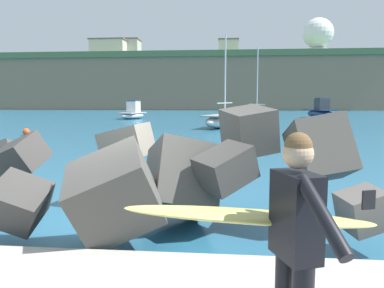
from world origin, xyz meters
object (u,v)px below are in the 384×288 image
object	(u,v)px
boat_near_centre	(255,114)
mooring_buoy_outer	(323,134)
boat_near_left	(320,112)
boat_mid_left	(223,120)
station_building_west	(229,50)
surfer_with_board	(283,234)
boat_near_right	(133,113)
radar_dome	(318,36)
mooring_buoy_middle	(26,132)
station_building_east	(109,49)
station_building_central	(125,49)

from	to	relation	value
boat_near_centre	mooring_buoy_outer	bearing A→B (deg)	-83.70
boat_near_left	boat_mid_left	bearing A→B (deg)	-124.55
station_building_west	mooring_buoy_outer	bearing A→B (deg)	-85.38
boat_near_centre	mooring_buoy_outer	size ratio (longest dim) A/B	18.58
surfer_with_board	boat_near_right	world-z (taller)	boat_near_right
mooring_buoy_outer	radar_dome	distance (m)	79.57
mooring_buoy_outer	radar_dome	size ratio (longest dim) A/B	0.04
boat_near_right	mooring_buoy_outer	size ratio (longest dim) A/B	9.93
mooring_buoy_middle	surfer_with_board	bearing A→B (deg)	-57.01
boat_mid_left	station_building_east	bearing A→B (deg)	115.02
boat_mid_left	boat_near_centre	bearing A→B (deg)	77.08
mooring_buoy_middle	boat_near_left	bearing A→B (deg)	46.12
mooring_buoy_middle	mooring_buoy_outer	world-z (taller)	same
boat_near_left	mooring_buoy_outer	bearing A→B (deg)	-102.37
surfer_with_board	station_building_east	xyz separation A→B (m)	(-28.82, 87.54, 12.71)
station_building_west	surfer_with_board	bearing A→B (deg)	-89.52
station_building_central	boat_near_right	bearing A→B (deg)	-74.09
boat_near_right	mooring_buoy_outer	xyz separation A→B (m)	(16.37, -19.82, -0.40)
radar_dome	station_building_west	distance (m)	22.34
boat_near_left	station_building_central	distance (m)	60.83
boat_near_centre	station_building_central	xyz separation A→B (m)	(-28.39, 48.17, 13.83)
surfer_with_board	station_building_central	xyz separation A→B (m)	(-25.83, 90.97, 13.00)
station_building_central	station_building_east	distance (m)	4.56
boat_near_centre	station_building_east	world-z (taller)	station_building_east
surfer_with_board	station_building_central	world-z (taller)	station_building_central
boat_near_centre	mooring_buoy_middle	xyz separation A→B (m)	(-15.45, -22.95, -0.23)
surfer_with_board	mooring_buoy_outer	xyz separation A→B (m)	(5.06, 20.21, -1.06)
boat_near_centre	station_building_west	size ratio (longest dim) A/B	1.07
surfer_with_board	station_building_east	bearing A→B (deg)	108.22
surfer_with_board	mooring_buoy_outer	size ratio (longest dim) A/B	4.74
station_building_west	station_building_central	bearing A→B (deg)	-176.71
radar_dome	station_building_west	xyz separation A→B (m)	(-21.73, -3.82, -3.48)
boat_near_left	boat_near_right	distance (m)	21.92
boat_near_right	boat_mid_left	size ratio (longest dim) A/B	0.61
mooring_buoy_outer	station_building_central	distance (m)	78.48
mooring_buoy_middle	radar_dome	bearing A→B (deg)	66.10
station_building_east	boat_near_centre	bearing A→B (deg)	-54.96
mooring_buoy_middle	station_building_central	xyz separation A→B (m)	(-12.94, 71.12, 14.06)
mooring_buoy_middle	station_building_west	size ratio (longest dim) A/B	0.06
station_building_west	boat_near_right	bearing A→B (deg)	-101.37
surfer_with_board	station_building_west	world-z (taller)	station_building_west
boat_near_left	boat_near_right	size ratio (longest dim) A/B	1.23
station_building_west	station_building_east	xyz separation A→B (m)	(-28.04, -4.87, -0.06)
surfer_with_board	boat_near_centre	xyz separation A→B (m)	(2.56, 42.80, -0.82)
station_building_east	boat_mid_left	bearing A→B (deg)	-64.98
station_building_east	radar_dome	bearing A→B (deg)	9.90
boat_near_centre	boat_mid_left	distance (m)	15.48
radar_dome	boat_near_right	bearing A→B (deg)	-119.86
station_building_west	station_building_central	distance (m)	25.09
boat_mid_left	mooring_buoy_middle	size ratio (longest dim) A/B	16.39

